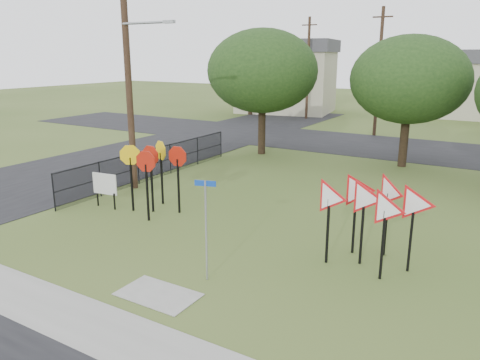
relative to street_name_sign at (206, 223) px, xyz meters
name	(u,v)px	position (x,y,z in m)	size (l,w,h in m)	color
ground	(213,260)	(-0.56, 1.08, -1.58)	(140.00, 140.00, 0.00)	#3B511E
sidewalk	(103,330)	(-0.56, -3.12, -1.57)	(30.00, 1.60, 0.02)	gray
planting_strip	(57,360)	(-0.56, -4.32, -1.57)	(30.00, 0.80, 0.02)	#3B511E
street_left	(141,155)	(-12.56, 11.08, -1.57)	(8.00, 50.00, 0.02)	black
street_far	(388,147)	(-0.56, 21.08, -1.57)	(60.00, 8.00, 0.02)	black
curb_pad	(158,294)	(-0.56, -1.32, -1.57)	(2.00, 1.20, 0.02)	gray
street_name_sign	(206,223)	(0.00, 0.00, 0.00)	(0.55, 0.18, 2.73)	#989BA0
stop_sign_cluster	(153,163)	(-4.87, 3.54, 0.32)	(2.39, 2.03, 2.58)	black
yield_sign_cluster	(372,202)	(3.38, 3.18, 0.27)	(3.23, 2.04, 2.52)	black
info_board	(105,185)	(-6.84, 2.92, -0.66)	(1.09, 0.18, 1.37)	black
utility_pole_main	(129,69)	(-7.80, 5.58, 3.63)	(3.55, 0.33, 10.00)	#3B281B
far_pole_a	(379,72)	(-2.56, 25.08, 3.02)	(1.40, 0.24, 9.00)	#3B281B
far_pole_c	(308,68)	(-10.56, 31.08, 3.02)	(1.40, 0.24, 9.00)	#3B281B
fence_run	(155,162)	(-8.16, 7.33, -0.80)	(0.05, 11.55, 1.50)	black
house_left	(287,76)	(-14.56, 35.08, 2.07)	(10.58, 8.88, 7.20)	#B2AE8F
tree_near_left	(262,71)	(-6.56, 15.08, 3.27)	(6.40, 6.40, 7.27)	black
tree_near_mid	(410,80)	(1.44, 16.08, 2.96)	(6.00, 6.00, 6.80)	black
tree_far_left	(250,61)	(-16.56, 31.08, 3.59)	(6.80, 6.80, 7.73)	black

